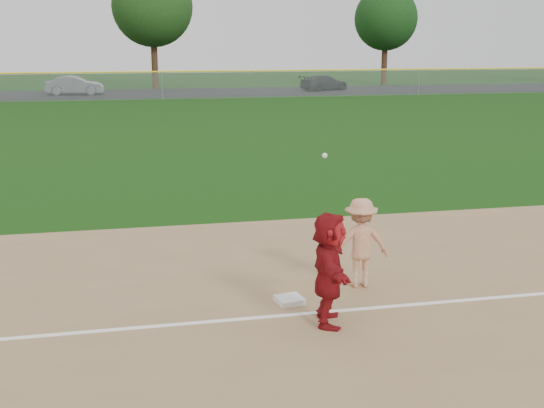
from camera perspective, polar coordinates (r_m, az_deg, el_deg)
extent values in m
plane|color=#123A0B|center=(11.84, 1.52, -7.82)|extent=(160.00, 160.00, 0.00)
cube|color=white|center=(11.11, 2.50, -9.17)|extent=(60.00, 0.10, 0.01)
cube|color=black|center=(56.93, -9.46, 9.13)|extent=(120.00, 10.00, 0.01)
cube|color=white|center=(11.54, 1.47, -8.03)|extent=(0.50, 0.50, 0.10)
imported|color=maroon|center=(10.50, 4.80, -5.41)|extent=(0.89, 1.73, 1.78)
imported|color=slate|center=(56.76, -16.17, 9.52)|extent=(4.48, 1.68, 1.46)
imported|color=black|center=(59.42, 4.39, 10.09)|extent=(4.81, 3.49, 1.29)
imported|color=#AEAEB1|center=(12.16, 7.41, -3.23)|extent=(1.08, 0.67, 1.61)
sphere|color=white|center=(11.41, 4.43, 4.07)|extent=(0.09, 0.09, 0.09)
plane|color=#999EA0|center=(50.88, -9.17, 9.75)|extent=(110.00, 0.00, 110.00)
cylinder|color=yellow|center=(50.83, -9.21, 10.87)|extent=(110.00, 0.12, 0.12)
cylinder|color=gray|center=(50.88, -9.17, 9.75)|extent=(0.08, 0.08, 2.00)
cylinder|color=gray|center=(55.61, 12.20, 9.94)|extent=(0.08, 0.08, 2.00)
cylinder|color=#372314|center=(62.30, -9.78, 11.38)|extent=(0.56, 0.56, 4.10)
sphere|color=#173810|center=(62.32, -9.98, 16.00)|extent=(7.00, 7.00, 7.00)
cylinder|color=#392114|center=(68.15, 9.37, 11.38)|extent=(0.56, 0.56, 3.64)
sphere|color=black|center=(68.12, 9.51, 15.05)|extent=(6.00, 6.00, 6.00)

